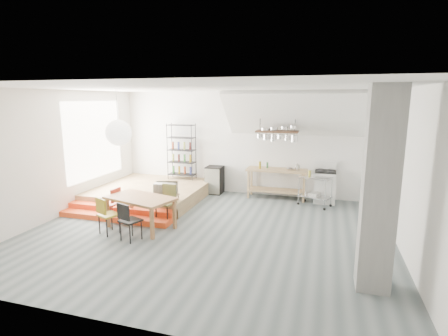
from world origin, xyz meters
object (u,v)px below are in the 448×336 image
(dining_table, at_px, (140,200))
(rolling_cart, at_px, (315,187))
(mini_fridge, at_px, (215,180))
(stove, at_px, (325,186))

(dining_table, bearing_deg, rolling_cart, 52.81)
(mini_fridge, bearing_deg, rolling_cart, -9.09)
(dining_table, bearing_deg, mini_fridge, 93.92)
(dining_table, xyz_separation_m, rolling_cart, (3.83, 2.91, -0.11))
(stove, relative_size, mini_fridge, 1.35)
(dining_table, height_order, mini_fridge, mini_fridge)
(dining_table, xyz_separation_m, mini_fridge, (0.70, 3.41, -0.23))
(mini_fridge, bearing_deg, stove, -0.74)
(rolling_cart, distance_m, mini_fridge, 3.17)
(stove, relative_size, dining_table, 0.67)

